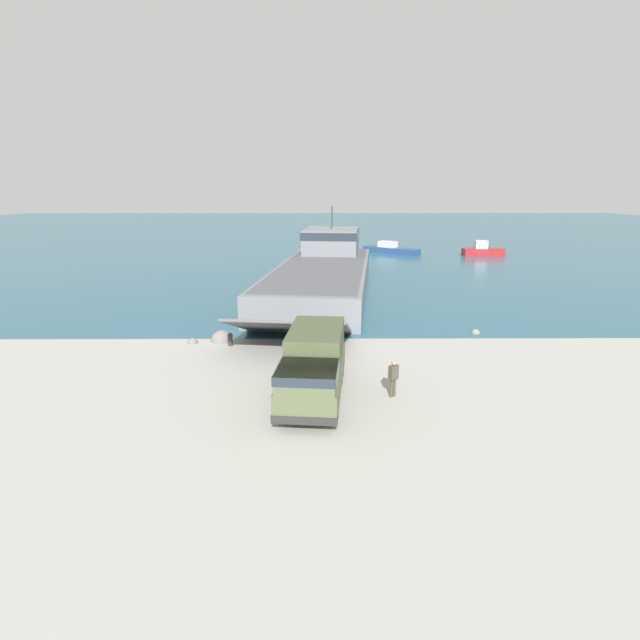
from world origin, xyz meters
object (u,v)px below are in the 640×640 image
moored_boat_b (391,249)px  mooring_bollard (230,339)px  landing_craft (324,268)px  moored_boat_a (483,251)px  military_truck (314,365)px  soldier_on_ramp (393,376)px

moored_boat_b → mooring_bollard: moored_boat_b is taller
landing_craft → moored_boat_a: landing_craft is taller
military_truck → mooring_bollard: bearing=-140.9°
military_truck → soldier_on_ramp: 3.59m
soldier_on_ramp → moored_boat_b: (7.55, 53.38, -0.42)m
military_truck → moored_boat_b: (11.11, 53.30, -0.93)m
military_truck → mooring_bollard: (-5.04, 7.58, -1.06)m
soldier_on_ramp → moored_boat_b: soldier_on_ramp is taller
military_truck → mooring_bollard: military_truck is taller
military_truck → moored_boat_a: (23.75, 50.01, -0.78)m
military_truck → moored_boat_a: military_truck is taller
soldier_on_ramp → military_truck: bearing=50.3°
military_truck → soldier_on_ramp: bearing=94.2°
moored_boat_a → landing_craft: bearing=-43.3°
landing_craft → moored_boat_b: bearing=75.9°
soldier_on_ramp → mooring_bollard: (-8.60, 7.66, -0.56)m
landing_craft → soldier_on_ramp: landing_craft is taller
military_truck → moored_boat_b: 54.45m
moored_boat_b → mooring_bollard: bearing=21.3°
military_truck → moored_boat_a: size_ratio=1.31×
landing_craft → mooring_bollard: 19.83m
moored_boat_a → moored_boat_b: moored_boat_a is taller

